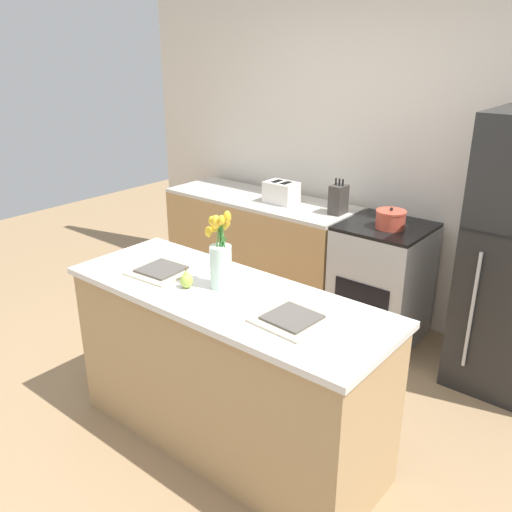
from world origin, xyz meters
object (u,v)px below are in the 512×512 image
pear_figurine (186,280)px  knife_block (338,199)px  plate_setting_left (161,270)px  flower_vase (221,257)px  toaster (281,192)px  stove_range (381,283)px  plate_setting_right (292,319)px  cooking_pot (391,219)px

pear_figurine → knife_block: knife_block is taller
plate_setting_left → knife_block: (0.13, 1.65, 0.07)m
flower_vase → pear_figurine: flower_vase is taller
pear_figurine → toaster: (-0.64, 1.67, 0.01)m
stove_range → knife_block: (-0.42, 0.02, 0.56)m
stove_range → plate_setting_right: bearing=-78.1°
toaster → cooking_pot: 0.98m
stove_range → knife_block: bearing=177.1°
toaster → knife_block: (0.51, 0.03, 0.03)m
flower_vase → plate_setting_right: (0.50, -0.07, -0.16)m
toaster → plate_setting_right: bearing=-51.8°
plate_setting_left → plate_setting_right: size_ratio=1.00×
plate_setting_right → toaster: (-1.27, 1.62, 0.05)m
cooking_pot → pear_figurine: bearing=-101.6°
pear_figurine → knife_block: size_ratio=0.41×
plate_setting_left → toaster: size_ratio=1.15×
toaster → cooking_pot: size_ratio=1.33×
plate_setting_right → flower_vase: bearing=172.3°
stove_range → pear_figurine: 1.79m
knife_block → cooking_pot: bearing=-8.1°
flower_vase → cooking_pot: flower_vase is taller
stove_range → plate_setting_left: bearing=-108.4°
plate_setting_left → cooking_pot: bearing=69.6°
plate_setting_right → cooking_pot: size_ratio=1.53×
stove_range → toaster: size_ratio=3.22×
flower_vase → cooking_pot: (0.20, 1.52, -0.14)m
pear_figurine → plate_setting_right: bearing=4.8°
plate_setting_left → cooking_pot: 1.69m
stove_range → pear_figurine: pear_figurine is taller
stove_range → plate_setting_left: (-0.54, -1.63, 0.49)m
pear_figurine → flower_vase: bearing=42.0°
plate_setting_left → pear_figurine: bearing=-11.7°
flower_vase → plate_setting_right: 0.53m
plate_setting_right → toaster: bearing=128.2°
plate_setting_left → plate_setting_right: (0.89, 0.00, 0.00)m
pear_figurine → cooking_pot: size_ratio=0.53×
stove_range → cooking_pot: cooking_pot is taller
plate_setting_right → knife_block: bearing=114.7°
plate_setting_left → toaster: 1.67m
cooking_pot → knife_block: size_ratio=0.78×
stove_range → flower_vase: size_ratio=2.14×
flower_vase → plate_setting_right: size_ratio=1.31×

